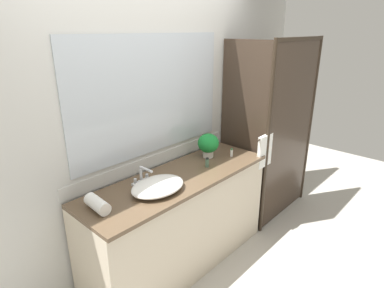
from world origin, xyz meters
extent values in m
plane|color=#B7B2A8|center=(0.00, 0.00, 0.00)|extent=(8.00, 8.00, 0.00)
cube|color=silver|center=(0.00, 0.34, 1.30)|extent=(4.40, 0.05, 2.60)
cube|color=silver|center=(0.00, 0.32, 0.96)|extent=(1.80, 0.01, 0.11)
cube|color=silver|center=(0.00, 0.31, 1.55)|extent=(1.59, 0.01, 0.99)
cube|color=beige|center=(0.00, 0.01, 0.43)|extent=(1.80, 0.56, 0.87)
cube|color=brown|center=(0.00, 0.00, 0.89)|extent=(1.80, 0.58, 0.03)
cylinder|color=#2D2319|center=(1.95, -0.27, 1.00)|extent=(0.04, 0.04, 2.00)
cylinder|color=#2D2319|center=(0.95, -0.27, 1.00)|extent=(0.04, 0.04, 2.00)
cube|color=#2D2319|center=(1.45, -0.27, 1.98)|extent=(1.00, 0.04, 0.04)
cube|color=#382B21|center=(1.45, -0.27, 1.00)|extent=(0.96, 0.01, 1.96)
cube|color=#382B21|center=(0.95, 0.02, 1.00)|extent=(0.01, 0.57, 1.96)
cylinder|color=#2D2319|center=(0.93, -0.26, 1.08)|extent=(0.32, 0.02, 0.02)
cube|color=white|center=(0.93, -0.26, 0.93)|extent=(0.22, 0.04, 0.33)
ellipsoid|color=white|center=(-0.30, -0.06, 0.94)|extent=(0.44, 0.33, 0.08)
cube|color=silver|center=(-0.30, 0.14, 0.91)|extent=(0.17, 0.04, 0.02)
cylinder|color=silver|center=(-0.30, 0.14, 0.98)|extent=(0.02, 0.02, 0.12)
cylinder|color=silver|center=(-0.30, 0.07, 1.04)|extent=(0.02, 0.14, 0.02)
cylinder|color=silver|center=(-0.36, 0.14, 0.94)|extent=(0.02, 0.02, 0.04)
cylinder|color=silver|center=(-0.24, 0.14, 0.94)|extent=(0.02, 0.02, 0.04)
cylinder|color=beige|center=(0.49, 0.10, 0.93)|extent=(0.10, 0.10, 0.06)
ellipsoid|color=#1B8033|center=(0.49, 0.10, 1.04)|extent=(0.20, 0.20, 0.19)
cylinder|color=white|center=(0.66, -0.05, 0.93)|extent=(0.03, 0.03, 0.07)
cylinder|color=#2D6638|center=(0.66, -0.05, 0.97)|extent=(0.02, 0.02, 0.02)
cylinder|color=#4C7056|center=(0.31, -0.04, 0.94)|extent=(0.03, 0.03, 0.08)
cylinder|color=black|center=(0.31, -0.04, 0.98)|extent=(0.03, 0.03, 0.01)
cylinder|color=white|center=(-0.76, 0.04, 0.95)|extent=(0.10, 0.22, 0.09)
camera|label=1|loc=(-1.72, -1.73, 2.07)|focal=29.82mm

